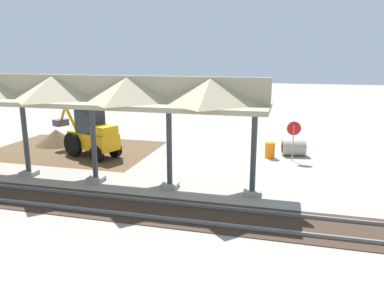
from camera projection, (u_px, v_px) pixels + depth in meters
name	position (u px, v px, depth m)	size (l,w,h in m)	color
ground_plane	(239.00, 163.00, 20.41)	(120.00, 120.00, 0.00)	gray
dirt_work_zone	(74.00, 150.00, 23.24)	(9.86, 7.00, 0.01)	brown
platform_canopy	(20.00, 90.00, 17.42)	(22.96, 3.20, 4.90)	#9E998E
rail_tracks	(214.00, 216.00, 13.61)	(60.00, 2.58, 0.15)	slate
stop_sign	(294.00, 133.00, 20.52)	(0.75, 0.15, 2.21)	gray
backhoe	(91.00, 135.00, 21.59)	(5.05, 3.08, 2.82)	orange
dirt_mound	(57.00, 144.00, 24.68)	(5.42, 5.42, 1.99)	brown
concrete_pipe	(293.00, 148.00, 21.87)	(1.44, 1.16, 0.94)	#9E9384
traffic_barrel	(270.00, 150.00, 21.37)	(0.56, 0.56, 0.90)	orange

